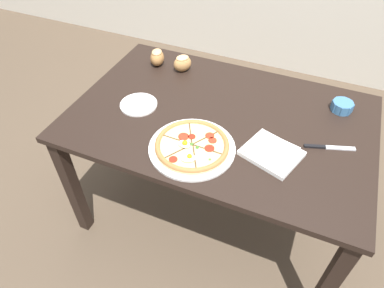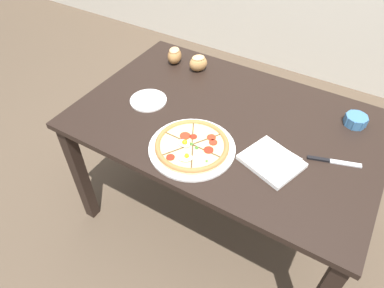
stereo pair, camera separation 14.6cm
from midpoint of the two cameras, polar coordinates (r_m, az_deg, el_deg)
name	(u,v)px [view 2 (the right image)]	position (r m, az deg, el deg)	size (l,w,h in m)	color
ground_plane	(218,210)	(2.20, 6.34, -11.03)	(12.00, 12.00, 0.00)	brown
dining_table	(225,133)	(1.70, 8.05, 1.69)	(1.42, 0.94, 0.75)	black
pizza	(192,146)	(1.47, 2.83, -0.47)	(0.38, 0.38, 0.05)	white
ramekin_bowl	(356,120)	(1.78, 27.79, 3.45)	(0.10, 0.10, 0.05)	teal
napkin_folded	(272,160)	(1.47, 15.95, -2.77)	(0.27, 0.25, 0.04)	white
bread_piece_near	(198,63)	(1.95, 3.26, 13.28)	(0.12, 0.13, 0.09)	#B27F47
bread_piece_mid	(175,55)	(2.01, -0.80, 14.50)	(0.10, 0.12, 0.09)	#A3703D
knife_main	(333,161)	(1.57, 25.01, -2.78)	(0.21, 0.08, 0.01)	silver
side_saucer	(148,100)	(1.74, -4.89, 7.16)	(0.18, 0.18, 0.01)	white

